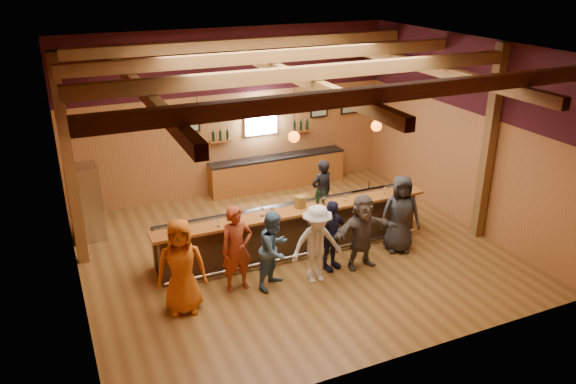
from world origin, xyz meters
The scene contains 27 objects.
room centered at (0.00, 0.06, 3.21)m, with size 9.04×9.00×4.52m.
bar_counter centered at (0.02, 0.15, 0.52)m, with size 6.30×1.07×1.11m.
back_bar_cabinet centered at (1.20, 3.72, 0.48)m, with size 4.00×0.52×0.95m.
window centered at (0.80, 3.95, 2.05)m, with size 0.95×0.09×0.95m.
framed_pictures centered at (1.67, 3.94, 2.10)m, with size 5.35×0.05×0.45m.
wine_shelves centered at (0.80, 3.88, 1.62)m, with size 3.00×0.18×0.30m.
pendant_lights centered at (0.00, 0.00, 2.71)m, with size 4.24×0.24×1.37m.
stainless_fridge centered at (-4.10, 2.60, 0.90)m, with size 0.70×0.70×1.80m, color silver.
customer_orange centered at (-2.80, -1.21, 0.93)m, with size 0.91×0.59×1.85m, color #B95511.
customer_redvest centered at (-1.63, -0.91, 0.88)m, with size 0.64×0.42×1.77m, color maroon.
customer_denim centered at (-0.92, -1.10, 0.81)m, with size 0.79×0.61×1.62m, color #416583.
customer_white centered at (-0.08, -1.29, 0.84)m, with size 1.08×0.62×1.67m, color silver.
customer_navy centered at (0.41, -0.96, 0.78)m, with size 0.91×0.38×1.56m, color #1A1A35.
customer_brown centered at (1.06, -1.15, 0.82)m, with size 1.52×0.49×1.64m, color #4F473F.
customer_dark centered at (2.21, -0.86, 0.89)m, with size 0.87×0.57×1.78m, color #262729.
bartender centered at (1.27, 1.12, 0.83)m, with size 0.60×0.39×1.65m, color black.
ice_bucket centered at (0.13, -0.07, 1.24)m, with size 0.24×0.24×0.26m, color brown.
bottle_a centered at (0.57, -0.02, 1.26)m, with size 0.08×0.08×0.38m.
bottle_b centered at (0.70, -0.05, 1.25)m, with size 0.08×0.08×0.36m.
glass_a centered at (-2.47, -0.22, 1.24)m, with size 0.08×0.08×0.19m.
glass_b centered at (-1.79, -0.26, 1.23)m, with size 0.07×0.07×0.16m.
glass_c centered at (-1.41, -0.16, 1.23)m, with size 0.07×0.07×0.16m.
glass_d centered at (-0.80, -0.15, 1.25)m, with size 0.09×0.09×0.20m.
glass_e centered at (-0.59, -0.22, 1.24)m, with size 0.08×0.08×0.19m.
glass_f centered at (0.66, -0.15, 1.24)m, with size 0.08×0.08×0.18m.
glass_g centered at (1.19, -0.18, 1.23)m, with size 0.07×0.07×0.16m.
glass_h centered at (2.22, -0.19, 1.24)m, with size 0.08×0.08×0.18m.
Camera 1 is at (-4.65, -10.13, 6.08)m, focal length 35.00 mm.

